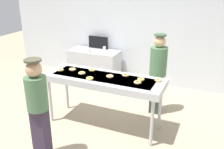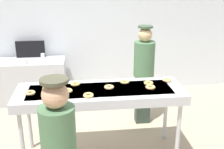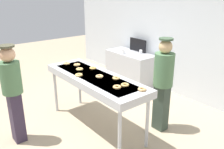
# 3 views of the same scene
# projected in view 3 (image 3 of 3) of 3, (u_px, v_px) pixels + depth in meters

# --- Properties ---
(ground_plane) EXTENTS (16.00, 16.00, 0.00)m
(ground_plane) POSITION_uv_depth(u_px,v_px,m) (96.00, 126.00, 4.52)
(ground_plane) COLOR tan
(back_wall) EXTENTS (8.00, 0.12, 3.30)m
(back_wall) POSITION_uv_depth(u_px,v_px,m) (183.00, 25.00, 5.40)
(back_wall) COLOR silver
(back_wall) RESTS_ON ground
(fryer_conveyor) EXTENTS (2.22, 0.73, 1.01)m
(fryer_conveyor) POSITION_uv_depth(u_px,v_px,m) (95.00, 80.00, 4.20)
(fryer_conveyor) COLOR #B7BABF
(fryer_conveyor) RESTS_ON ground
(glazed_donut_0) EXTENTS (0.17, 0.17, 0.04)m
(glazed_donut_0) POSITION_uv_depth(u_px,v_px,m) (79.00, 75.00, 4.16)
(glazed_donut_0) COLOR #E4B663
(glazed_donut_0) RESTS_ON fryer_conveyor
(glazed_donut_1) EXTENTS (0.14, 0.14, 0.04)m
(glazed_donut_1) POSITION_uv_depth(u_px,v_px,m) (77.00, 65.00, 4.71)
(glazed_donut_1) COLOR #E5B36B
(glazed_donut_1) RESTS_ON fryer_conveyor
(glazed_donut_2) EXTENTS (0.15, 0.15, 0.04)m
(glazed_donut_2) POSITION_uv_depth(u_px,v_px,m) (67.00, 63.00, 4.79)
(glazed_donut_2) COLOR #DEAE6A
(glazed_donut_2) RESTS_ON fryer_conveyor
(glazed_donut_3) EXTENTS (0.19, 0.19, 0.04)m
(glazed_donut_3) POSITION_uv_depth(u_px,v_px,m) (80.00, 69.00, 4.46)
(glazed_donut_3) COLOR #DEB668
(glazed_donut_3) RESTS_ON fryer_conveyor
(glazed_donut_4) EXTENTS (0.16, 0.16, 0.04)m
(glazed_donut_4) POSITION_uv_depth(u_px,v_px,m) (116.00, 78.00, 4.02)
(glazed_donut_4) COLOR #E9B565
(glazed_donut_4) RESTS_ON fryer_conveyor
(glazed_donut_5) EXTENTS (0.14, 0.14, 0.04)m
(glazed_donut_5) POSITION_uv_depth(u_px,v_px,m) (93.00, 68.00, 4.52)
(glazed_donut_5) COLOR #EFBA5C
(glazed_donut_5) RESTS_ON fryer_conveyor
(glazed_donut_6) EXTENTS (0.19, 0.19, 0.04)m
(glazed_donut_6) POSITION_uv_depth(u_px,v_px,m) (99.00, 76.00, 4.09)
(glazed_donut_6) COLOR #DCAF6F
(glazed_donut_6) RESTS_ON fryer_conveyor
(glazed_donut_7) EXTENTS (0.19, 0.19, 0.04)m
(glazed_donut_7) POSITION_uv_depth(u_px,v_px,m) (142.00, 89.00, 3.57)
(glazed_donut_7) COLOR tan
(glazed_donut_7) RESTS_ON fryer_conveyor
(glazed_donut_8) EXTENTS (0.17, 0.17, 0.04)m
(glazed_donut_8) POSITION_uv_depth(u_px,v_px,m) (125.00, 85.00, 3.73)
(glazed_donut_8) COLOR #DDAF5C
(glazed_donut_8) RESTS_ON fryer_conveyor
(glazed_donut_9) EXTENTS (0.13, 0.13, 0.04)m
(glazed_donut_9) POSITION_uv_depth(u_px,v_px,m) (117.00, 87.00, 3.65)
(glazed_donut_9) COLOR #EFB265
(glazed_donut_9) RESTS_ON fryer_conveyor
(worker_baker) EXTENTS (0.34, 0.34, 1.68)m
(worker_baker) POSITION_uv_depth(u_px,v_px,m) (163.00, 80.00, 4.13)
(worker_baker) COLOR #303E33
(worker_baker) RESTS_ON ground
(customer_waiting) EXTENTS (0.32, 0.32, 1.64)m
(customer_waiting) POSITION_uv_depth(u_px,v_px,m) (13.00, 90.00, 3.81)
(customer_waiting) COLOR #32283D
(customer_waiting) RESTS_ON ground
(prep_counter) EXTENTS (1.36, 0.62, 0.84)m
(prep_counter) POSITION_uv_depth(u_px,v_px,m) (130.00, 68.00, 6.45)
(prep_counter) COLOR #B7BABF
(prep_counter) RESTS_ON ground
(paper_cup_0) EXTENTS (0.08, 0.08, 0.11)m
(paper_cup_0) POSITION_uv_depth(u_px,v_px,m) (141.00, 52.00, 6.18)
(paper_cup_0) COLOR white
(paper_cup_0) RESTS_ON prep_counter
(paper_cup_1) EXTENTS (0.08, 0.08, 0.11)m
(paper_cup_1) POSITION_uv_depth(u_px,v_px,m) (123.00, 52.00, 6.20)
(paper_cup_1) COLOR white
(paper_cup_1) RESTS_ON prep_counter
(menu_display) EXTENTS (0.57, 0.04, 0.34)m
(menu_display) POSITION_uv_depth(u_px,v_px,m) (138.00, 45.00, 6.40)
(menu_display) COLOR black
(menu_display) RESTS_ON prep_counter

